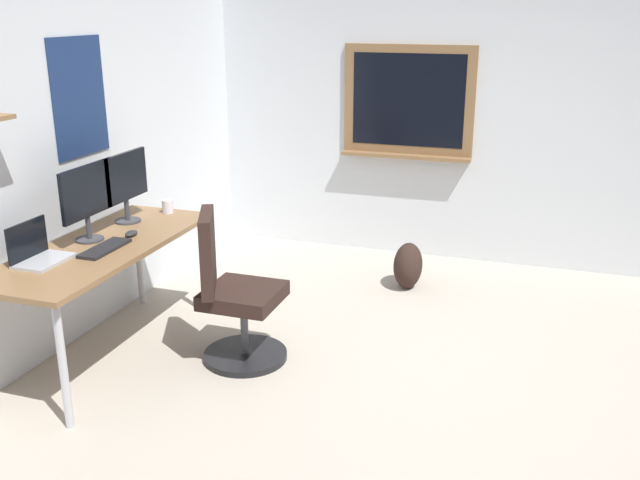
% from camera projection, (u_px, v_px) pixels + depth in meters
% --- Properties ---
extents(ground_plane, '(5.20, 5.20, 0.00)m').
position_uv_depth(ground_plane, '(438.00, 400.00, 3.97)').
color(ground_plane, '#ADA393').
rests_on(ground_plane, ground).
extents(wall_back, '(5.00, 0.30, 2.60)m').
position_uv_depth(wall_back, '(46.00, 144.00, 4.30)').
color(wall_back, silver).
rests_on(wall_back, ground).
extents(wall_right, '(0.22, 5.00, 2.60)m').
position_uv_depth(wall_right, '(494.00, 109.00, 5.77)').
color(wall_right, silver).
rests_on(wall_right, ground).
extents(desk, '(1.66, 0.65, 0.73)m').
position_uv_depth(desk, '(103.00, 255.00, 4.28)').
color(desk, olive).
rests_on(desk, ground).
extents(office_chair, '(0.54, 0.56, 0.95)m').
position_uv_depth(office_chair, '(233.00, 298.00, 4.31)').
color(office_chair, black).
rests_on(office_chair, ground).
extents(laptop, '(0.31, 0.21, 0.23)m').
position_uv_depth(laptop, '(37.00, 253.00, 3.96)').
color(laptop, '#ADAFB5').
rests_on(laptop, desk).
extents(monitor_primary, '(0.46, 0.17, 0.46)m').
position_uv_depth(monitor_primary, '(86.00, 198.00, 4.25)').
color(monitor_primary, '#38383D').
rests_on(monitor_primary, desk).
extents(monitor_secondary, '(0.46, 0.17, 0.46)m').
position_uv_depth(monitor_secondary, '(126.00, 182.00, 4.62)').
color(monitor_secondary, '#38383D').
rests_on(monitor_secondary, desk).
extents(keyboard, '(0.37, 0.13, 0.02)m').
position_uv_depth(keyboard, '(105.00, 248.00, 4.16)').
color(keyboard, black).
rests_on(keyboard, desk).
extents(computer_mouse, '(0.10, 0.06, 0.03)m').
position_uv_depth(computer_mouse, '(131.00, 233.00, 4.41)').
color(computer_mouse, '#262628').
rests_on(computer_mouse, desk).
extents(coffee_mug, '(0.08, 0.08, 0.09)m').
position_uv_depth(coffee_mug, '(168.00, 206.00, 4.90)').
color(coffee_mug, silver).
rests_on(coffee_mug, desk).
extents(backpack, '(0.32, 0.22, 0.36)m').
position_uv_depth(backpack, '(408.00, 265.00, 5.51)').
color(backpack, black).
rests_on(backpack, ground).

